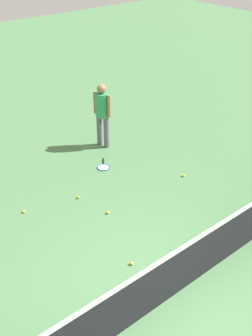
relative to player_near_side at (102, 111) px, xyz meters
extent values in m
plane|color=#4C7A4C|center=(2.38, 4.76, -1.01)|extent=(40.00, 40.00, 0.00)
cube|color=black|center=(2.38, 4.76, -0.55)|extent=(10.00, 0.02, 0.91)
cube|color=white|center=(2.38, 4.76, -0.07)|extent=(10.00, 0.04, 0.06)
cylinder|color=#595960|center=(-0.03, 0.11, -0.58)|extent=(0.17, 0.17, 0.85)
cylinder|color=#595960|center=(0.03, -0.11, -0.58)|extent=(0.17, 0.17, 0.85)
cylinder|color=#339959|center=(0.00, 0.00, 0.15)|extent=(0.42, 0.42, 0.62)
cylinder|color=#9E704C|center=(-0.06, 0.21, 0.17)|extent=(0.11, 0.11, 0.58)
cylinder|color=#9E704C|center=(0.06, -0.21, 0.17)|extent=(0.11, 0.11, 0.58)
sphere|color=#9E704C|center=(0.00, 0.00, 0.58)|extent=(0.29, 0.29, 0.23)
torus|color=blue|center=(0.67, 0.90, -1.00)|extent=(0.44, 0.44, 0.02)
cylinder|color=silver|center=(0.67, 0.90, -1.00)|extent=(0.37, 0.37, 0.00)
cylinder|color=black|center=(0.50, 0.67, -0.99)|extent=(0.19, 0.24, 0.03)
sphere|color=#C6E033|center=(3.00, 1.27, -0.98)|extent=(0.07, 0.07, 0.07)
sphere|color=#C6E033|center=(2.25, 3.81, -0.98)|extent=(0.07, 0.07, 0.07)
sphere|color=#C6E033|center=(1.85, 1.56, -0.98)|extent=(0.07, 0.07, 0.07)
sphere|color=#C6E033|center=(-0.53, 2.41, -0.98)|extent=(0.07, 0.07, 0.07)
sphere|color=#C6E033|center=(1.69, 2.39, -0.98)|extent=(0.07, 0.07, 0.07)
camera|label=1|loc=(5.73, 7.86, 4.28)|focal=44.58mm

